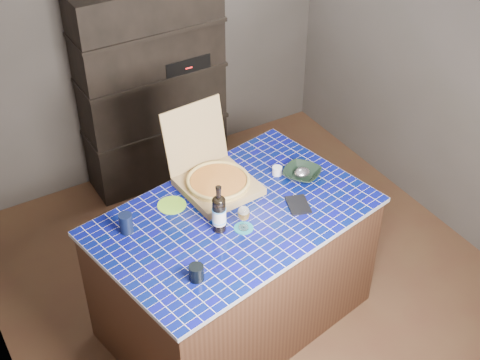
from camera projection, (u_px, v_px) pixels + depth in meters
room at (247, 141)px, 4.33m from camera, size 3.50×3.50×3.50m
shelving_unit at (152, 87)px, 5.58m from camera, size 1.20×0.41×1.80m
kitchen_island at (235, 268)px, 4.49m from camera, size 1.91×1.41×0.95m
pizza_box at (216, 179)px, 4.38m from camera, size 0.50×0.59×0.50m
mead_bottle at (219, 213)px, 4.01m from camera, size 0.09×0.09×0.33m
teal_trivet at (244, 228)px, 4.10m from camera, size 0.12×0.12×0.01m
wine_glass at (244, 214)px, 4.03m from camera, size 0.07×0.07×0.17m
tumbler at (196, 273)px, 3.73m from camera, size 0.09×0.09×0.10m
dvd_case at (298, 205)px, 4.27m from camera, size 0.18×0.22×0.01m
bowl at (302, 174)px, 4.49m from camera, size 0.33×0.33×0.06m
foil_contents at (302, 172)px, 4.49m from camera, size 0.11×0.10×0.05m
white_jar at (277, 171)px, 4.52m from camera, size 0.07×0.07×0.06m
navy_cup at (126, 223)px, 4.04m from camera, size 0.08×0.08×0.13m
green_trivet at (172, 205)px, 4.27m from camera, size 0.19×0.19×0.01m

